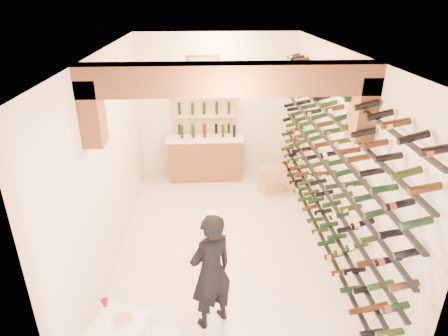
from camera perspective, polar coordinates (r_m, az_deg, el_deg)
The scene contains 10 objects.
ground at distance 6.76m, azimuth 0.14°, elevation -11.15°, with size 6.00×6.00×0.00m, color #F1E5D0.
room_shell at distance 5.51m, azimuth 0.32°, elevation 6.62°, with size 3.52×6.02×3.21m.
wine_rack at distance 6.27m, azimuth 14.27°, elevation 1.25°, with size 0.32×5.70×2.56m.
back_counter at distance 8.82m, azimuth -2.77°, elevation 1.70°, with size 1.70×0.62×1.29m.
back_shelving at distance 8.83m, azimuth -2.87°, elevation 6.11°, with size 1.40×0.31×2.73m.
tasting_table at distance 4.60m, azimuth -15.11°, elevation -22.31°, with size 0.67×0.67×0.96m.
person at distance 4.93m, azimuth -1.92°, elevation -15.00°, with size 0.59×0.39×1.61m, color black.
chrome_barstool at distance 6.43m, azimuth -2.28°, elevation -9.01°, with size 0.35×0.35×0.68m.
crate_lower at distance 8.40m, azimuth 6.94°, elevation -2.61°, with size 0.48×0.34×0.29m, color tan.
crate_upper at distance 8.27m, azimuth 7.04°, elevation -0.75°, with size 0.54×0.37×0.31m, color tan.
Camera 1 is at (-0.31, -5.50, 3.93)m, focal length 31.08 mm.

